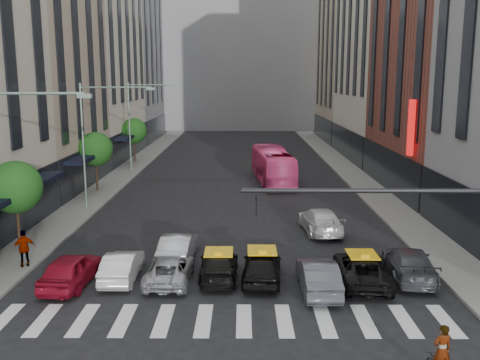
{
  "coord_description": "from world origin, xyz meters",
  "views": [
    {
      "loc": [
        0.56,
        -18.31,
        9.44
      ],
      "look_at": [
        0.39,
        10.39,
        4.0
      ],
      "focal_mm": 40.0,
      "sensor_mm": 36.0,
      "label": 1
    }
  ],
  "objects_px": {
    "streetlamp_far": "(139,114)",
    "car_red": "(71,270)",
    "bus": "(273,165)",
    "car_white_front": "(122,266)",
    "taxi_center": "(262,266)",
    "taxi_left": "(219,265)",
    "streetlamp_mid": "(96,129)",
    "pedestrian_far": "(24,248)"
  },
  "relations": [
    {
      "from": "car_red",
      "to": "taxi_left",
      "type": "xyz_separation_m",
      "value": [
        6.8,
        0.92,
        -0.11
      ]
    },
    {
      "from": "streetlamp_far",
      "to": "taxi_center",
      "type": "xyz_separation_m",
      "value": [
        11.5,
        -30.3,
        -5.15
      ]
    },
    {
      "from": "streetlamp_far",
      "to": "car_red",
      "type": "distance_m",
      "value": 31.39
    },
    {
      "from": "taxi_left",
      "to": "taxi_center",
      "type": "bearing_deg",
      "value": 169.36
    },
    {
      "from": "streetlamp_far",
      "to": "taxi_left",
      "type": "distance_m",
      "value": 31.83
    },
    {
      "from": "taxi_left",
      "to": "bus",
      "type": "distance_m",
      "value": 24.9
    },
    {
      "from": "car_red",
      "to": "car_white_front",
      "type": "relative_size",
      "value": 1.08
    },
    {
      "from": "car_white_front",
      "to": "taxi_left",
      "type": "xyz_separation_m",
      "value": [
        4.6,
        0.17,
        -0.03
      ]
    },
    {
      "from": "pedestrian_far",
      "to": "car_red",
      "type": "bearing_deg",
      "value": 116.36
    },
    {
      "from": "taxi_center",
      "to": "pedestrian_far",
      "type": "relative_size",
      "value": 2.34
    },
    {
      "from": "taxi_center",
      "to": "streetlamp_far",
      "type": "bearing_deg",
      "value": -65.2
    },
    {
      "from": "car_red",
      "to": "taxi_center",
      "type": "height_order",
      "value": "car_red"
    },
    {
      "from": "streetlamp_far",
      "to": "bus",
      "type": "height_order",
      "value": "streetlamp_far"
    },
    {
      "from": "streetlamp_mid",
      "to": "taxi_left",
      "type": "height_order",
      "value": "streetlamp_mid"
    },
    {
      "from": "taxi_left",
      "to": "pedestrian_far",
      "type": "height_order",
      "value": "pedestrian_far"
    },
    {
      "from": "streetlamp_far",
      "to": "pedestrian_far",
      "type": "height_order",
      "value": "streetlamp_far"
    },
    {
      "from": "streetlamp_mid",
      "to": "pedestrian_far",
      "type": "height_order",
      "value": "streetlamp_mid"
    },
    {
      "from": "taxi_center",
      "to": "car_red",
      "type": "bearing_deg",
      "value": 7.61
    },
    {
      "from": "car_white_front",
      "to": "taxi_center",
      "type": "distance_m",
      "value": 6.66
    },
    {
      "from": "pedestrian_far",
      "to": "taxi_left",
      "type": "bearing_deg",
      "value": 144.57
    },
    {
      "from": "car_red",
      "to": "pedestrian_far",
      "type": "bearing_deg",
      "value": -30.53
    },
    {
      "from": "car_red",
      "to": "bus",
      "type": "xyz_separation_m",
      "value": [
        10.7,
        25.49,
        0.81
      ]
    },
    {
      "from": "streetlamp_mid",
      "to": "bus",
      "type": "relative_size",
      "value": 0.8
    },
    {
      "from": "car_red",
      "to": "streetlamp_mid",
      "type": "bearing_deg",
      "value": -75.28
    },
    {
      "from": "streetlamp_mid",
      "to": "car_white_front",
      "type": "distance_m",
      "value": 15.8
    },
    {
      "from": "streetlamp_mid",
      "to": "taxi_center",
      "type": "distance_m",
      "value": 19.06
    },
    {
      "from": "streetlamp_far",
      "to": "taxi_center",
      "type": "bearing_deg",
      "value": -69.22
    },
    {
      "from": "car_white_front",
      "to": "bus",
      "type": "height_order",
      "value": "bus"
    },
    {
      "from": "bus",
      "to": "taxi_left",
      "type": "bearing_deg",
      "value": 75.56
    },
    {
      "from": "streetlamp_mid",
      "to": "taxi_center",
      "type": "xyz_separation_m",
      "value": [
        11.5,
        -14.3,
        -5.15
      ]
    },
    {
      "from": "car_white_front",
      "to": "taxi_center",
      "type": "xyz_separation_m",
      "value": [
        6.65,
        -0.2,
        0.07
      ]
    },
    {
      "from": "car_red",
      "to": "taxi_center",
      "type": "distance_m",
      "value": 8.87
    },
    {
      "from": "taxi_center",
      "to": "bus",
      "type": "distance_m",
      "value": 25.02
    },
    {
      "from": "streetlamp_far",
      "to": "car_red",
      "type": "relative_size",
      "value": 2.01
    },
    {
      "from": "streetlamp_far",
      "to": "pedestrian_far",
      "type": "relative_size",
      "value": 4.77
    },
    {
      "from": "taxi_center",
      "to": "streetlamp_mid",
      "type": "bearing_deg",
      "value": -47.18
    },
    {
      "from": "car_red",
      "to": "bus",
      "type": "relative_size",
      "value": 0.4
    },
    {
      "from": "car_white_front",
      "to": "streetlamp_far",
      "type": "bearing_deg",
      "value": -81.2
    },
    {
      "from": "bus",
      "to": "pedestrian_far",
      "type": "relative_size",
      "value": 5.99
    },
    {
      "from": "taxi_left",
      "to": "pedestrian_far",
      "type": "relative_size",
      "value": 2.38
    },
    {
      "from": "streetlamp_far",
      "to": "car_white_front",
      "type": "bearing_deg",
      "value": -80.86
    },
    {
      "from": "car_red",
      "to": "bus",
      "type": "height_order",
      "value": "bus"
    }
  ]
}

